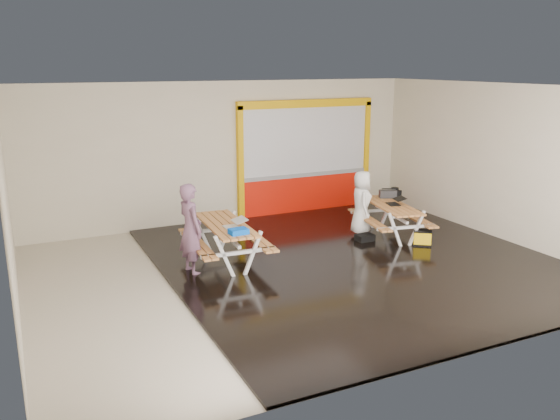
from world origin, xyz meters
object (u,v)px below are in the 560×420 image
person_left (191,229)px  laptop_right (395,202)px  dark_case (365,238)px  toolbox (388,194)px  laptop_left (234,225)px  blue_pouch (239,231)px  person_right (362,203)px  picnic_table_left (226,233)px  fluke_bag (422,238)px  backpack (395,197)px  picnic_table_right (391,212)px

person_left → laptop_right: (4.90, 0.27, -0.05)m
dark_case → toolbox: bearing=32.3°
laptop_left → dark_case: 3.35m
person_left → blue_pouch: size_ratio=5.14×
person_right → dark_case: size_ratio=3.82×
person_right → laptop_right: (0.69, -0.34, 0.02)m
picnic_table_left → fluke_bag: size_ratio=4.77×
person_left → backpack: size_ratio=3.64×
picnic_table_right → picnic_table_left: bearing=-179.2°
person_right → fluke_bag: (0.82, -1.19, -0.61)m
picnic_table_left → backpack: size_ratio=4.58×
picnic_table_right → person_left: (-4.81, -0.29, 0.28)m
laptop_right → fluke_bag: 1.07m
toolbox → picnic_table_left: bearing=-171.3°
picnic_table_left → picnic_table_right: bearing=0.8°
person_left → dark_case: size_ratio=4.57×
fluke_bag → dark_case: bearing=139.6°
backpack → fluke_bag: size_ratio=1.04×
person_left → person_right: size_ratio=1.20×
laptop_left → fluke_bag: 4.28m
laptop_left → blue_pouch: laptop_left is taller
laptop_right → dark_case: laptop_right is taller
picnic_table_right → backpack: size_ratio=4.54×
backpack → laptop_right: bearing=-125.5°
person_left → laptop_right: 4.91m
picnic_table_right → person_right: 0.72m
toolbox → dark_case: size_ratio=1.16×
dark_case → picnic_table_right: bearing=4.7°
toolbox → backpack: (0.35, 0.19, -0.16)m
fluke_bag → laptop_left: bearing=173.8°
laptop_right → toolbox: 0.68m
blue_pouch → toolbox: size_ratio=0.77×
picnic_table_right → person_left: bearing=-176.6°
person_right → backpack: bearing=-46.7°
person_left → laptop_right: bearing=-97.0°
person_left → backpack: (5.49, 1.09, -0.17)m
toolbox → picnic_table_right: bearing=-118.4°
laptop_right → backpack: (0.59, 0.82, -0.12)m
backpack → fluke_bag: backpack is taller
person_right → laptop_right: 0.77m
person_left → blue_pouch: person_left is taller
laptop_left → blue_pouch: size_ratio=1.24×
backpack → person_left: bearing=-168.8°
picnic_table_right → laptop_left: (-3.98, -0.41, 0.30)m
toolbox → fluke_bag: 1.63m
dark_case → person_right: bearing=70.6°
picnic_table_left → dark_case: 3.34m
backpack → dark_case: bearing=-148.6°
laptop_left → backpack: 4.81m
dark_case → fluke_bag: 1.25m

